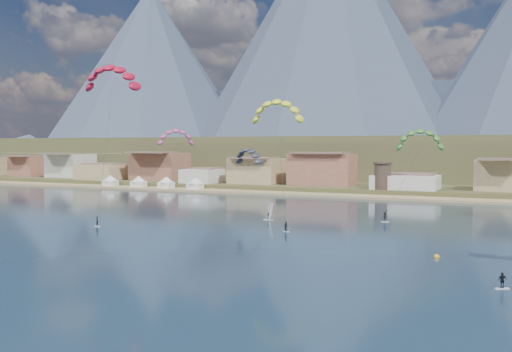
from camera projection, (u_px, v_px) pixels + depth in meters
The scene contains 15 objects.
ground at pixel (153, 263), 74.13m from camera, with size 2400.00×2400.00×0.00m, color black.
beach at pixel (360, 197), 169.93m from camera, with size 2200.00×12.00×0.90m.
land at pixel (473, 161), 580.33m from camera, with size 2200.00×900.00×4.00m.
foothills at pixel (472, 159), 274.29m from camera, with size 940.00×210.00×18.00m.
mountain_ridge at pixel (478, 54), 816.98m from camera, with size 2060.00×480.00×400.00m.
town at pixel (262, 167), 200.97m from camera, with size 400.00×24.00×12.00m.
watchtower at pixel (383, 176), 174.72m from camera, with size 5.82×5.82×8.60m.
beach_tents at pixel (152, 179), 202.12m from camera, with size 43.40×6.40×5.00m.
kitesurfer_red at pixel (112, 74), 120.64m from camera, with size 14.07×17.31×34.76m.
kitesurfer_yellow at pixel (278, 108), 113.00m from camera, with size 12.95×14.66×26.79m.
kitesurfer_green at pixel (420, 137), 121.74m from camera, with size 11.38×14.64×21.32m.
distant_kite_pink at pixel (176, 134), 137.06m from camera, with size 9.40×8.54×21.19m.
distant_kite_dark at pixel (249, 153), 150.16m from camera, with size 10.47×7.69×16.89m.
windsurfer at pixel (269, 215), 117.55m from camera, with size 2.12×2.31×3.66m.
buoy at pixel (437, 257), 77.68m from camera, with size 0.77×0.77×0.77m.
Camera 1 is at (43.52, -60.68, 15.37)m, focal length 39.49 mm.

